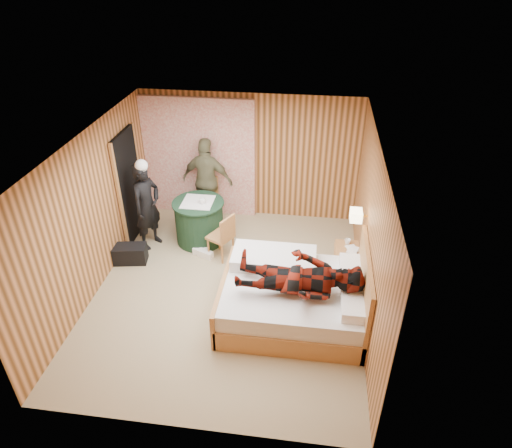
# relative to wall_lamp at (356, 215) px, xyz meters

# --- Properties ---
(floor) EXTENTS (4.20, 5.00, 0.01)m
(floor) POSITION_rel_wall_lamp_xyz_m (-1.92, -0.45, -1.30)
(floor) COLOR tan
(floor) RESTS_ON ground
(ceiling) EXTENTS (4.20, 5.00, 0.01)m
(ceiling) POSITION_rel_wall_lamp_xyz_m (-1.92, -0.45, 1.20)
(ceiling) COLOR silver
(ceiling) RESTS_ON wall_back
(wall_back) EXTENTS (4.20, 0.02, 2.50)m
(wall_back) POSITION_rel_wall_lamp_xyz_m (-1.92, 2.05, -0.05)
(wall_back) COLOR #D38851
(wall_back) RESTS_ON floor
(wall_left) EXTENTS (0.02, 5.00, 2.50)m
(wall_left) POSITION_rel_wall_lamp_xyz_m (-4.02, -0.45, -0.05)
(wall_left) COLOR #D38851
(wall_left) RESTS_ON floor
(wall_right) EXTENTS (0.02, 5.00, 2.50)m
(wall_right) POSITION_rel_wall_lamp_xyz_m (0.18, -0.45, -0.05)
(wall_right) COLOR #D38851
(wall_right) RESTS_ON floor
(curtain) EXTENTS (2.20, 0.08, 2.40)m
(curtain) POSITION_rel_wall_lamp_xyz_m (-2.92, 1.98, -0.10)
(curtain) COLOR white
(curtain) RESTS_ON floor
(doorway) EXTENTS (0.06, 0.90, 2.05)m
(doorway) POSITION_rel_wall_lamp_xyz_m (-3.98, 0.95, -0.28)
(doorway) COLOR black
(doorway) RESTS_ON floor
(wall_lamp) EXTENTS (0.26, 0.24, 0.16)m
(wall_lamp) POSITION_rel_wall_lamp_xyz_m (0.00, 0.00, 0.00)
(wall_lamp) COLOR gold
(wall_lamp) RESTS_ON wall_right
(bed) EXTENTS (2.16, 1.70, 1.17)m
(bed) POSITION_rel_wall_lamp_xyz_m (-0.80, -0.87, -0.96)
(bed) COLOR tan
(bed) RESTS_ON floor
(nightstand) EXTENTS (0.40, 0.55, 0.53)m
(nightstand) POSITION_rel_wall_lamp_xyz_m (-0.04, 0.22, -1.03)
(nightstand) COLOR tan
(nightstand) RESTS_ON floor
(round_table) EXTENTS (0.94, 0.94, 0.83)m
(round_table) POSITION_rel_wall_lamp_xyz_m (-2.71, 0.90, -0.88)
(round_table) COLOR #1B3B22
(round_table) RESTS_ON floor
(chair_far) EXTENTS (0.46, 0.46, 0.93)m
(chair_far) POSITION_rel_wall_lamp_xyz_m (-2.72, 1.64, -0.76)
(chair_far) COLOR tan
(chair_far) RESTS_ON floor
(chair_near) EXTENTS (0.52, 0.52, 0.86)m
(chair_near) POSITION_rel_wall_lamp_xyz_m (-2.16, 0.42, -0.80)
(chair_near) COLOR tan
(chair_near) RESTS_ON floor
(duffel_bag) EXTENTS (0.62, 0.40, 0.33)m
(duffel_bag) POSITION_rel_wall_lamp_xyz_m (-3.77, 0.08, -1.14)
(duffel_bag) COLOR black
(duffel_bag) RESTS_ON floor
(sneaker_left) EXTENTS (0.28, 0.13, 0.12)m
(sneaker_left) POSITION_rel_wall_lamp_xyz_m (-2.60, 0.46, -1.24)
(sneaker_left) COLOR white
(sneaker_left) RESTS_ON floor
(sneaker_right) EXTENTS (0.32, 0.22, 0.13)m
(sneaker_right) POSITION_rel_wall_lamp_xyz_m (-2.50, 0.38, -1.23)
(sneaker_right) COLOR white
(sneaker_right) RESTS_ON floor
(woman_standing) EXTENTS (0.60, 0.70, 1.63)m
(woman_standing) POSITION_rel_wall_lamp_xyz_m (-3.57, 0.65, -0.48)
(woman_standing) COLOR black
(woman_standing) RESTS_ON floor
(man_at_table) EXTENTS (1.06, 0.55, 1.72)m
(man_at_table) POSITION_rel_wall_lamp_xyz_m (-2.71, 1.69, -0.44)
(man_at_table) COLOR #6E6B49
(man_at_table) RESTS_ON floor
(man_on_bed) EXTENTS (0.86, 0.67, 1.77)m
(man_on_bed) POSITION_rel_wall_lamp_xyz_m (-0.77, -1.10, -0.28)
(man_on_bed) COLOR #661409
(man_on_bed) RESTS_ON bed
(book_lower) EXTENTS (0.24, 0.27, 0.02)m
(book_lower) POSITION_rel_wall_lamp_xyz_m (-0.04, 0.17, -0.76)
(book_lower) COLOR white
(book_lower) RESTS_ON nightstand
(book_upper) EXTENTS (0.23, 0.26, 0.02)m
(book_upper) POSITION_rel_wall_lamp_xyz_m (-0.04, 0.17, -0.74)
(book_upper) COLOR white
(book_upper) RESTS_ON nightstand
(cup_nightstand) EXTENTS (0.11, 0.11, 0.09)m
(cup_nightstand) POSITION_rel_wall_lamp_xyz_m (-0.04, 0.35, -0.72)
(cup_nightstand) COLOR white
(cup_nightstand) RESTS_ON nightstand
(cup_table) EXTENTS (0.13, 0.13, 0.10)m
(cup_table) POSITION_rel_wall_lamp_xyz_m (-2.61, 0.85, -0.42)
(cup_table) COLOR white
(cup_table) RESTS_ON round_table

